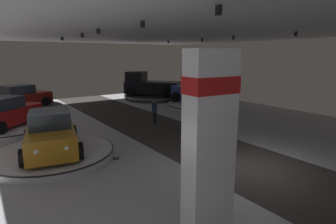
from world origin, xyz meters
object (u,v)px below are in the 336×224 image
display_platform_deep_right (153,97)px  visitor_walking_far (155,110)px  display_car_far_left (4,113)px  display_car_deep_left (21,97)px  brand_sign_pylon (209,149)px  pickup_truck_deep_right (150,86)px  display_platform_mid_left (53,154)px  display_platform_far_right (200,105)px  pickup_truck_far_right (203,93)px  display_car_mid_left (51,133)px  display_platform_deep_left (22,109)px  display_platform_far_left (7,129)px  visitor_walking_near (206,118)px

display_platform_deep_right → visitor_walking_far: size_ratio=3.57×
display_car_far_left → display_car_deep_left: bearing=74.8°
display_car_far_left → display_car_deep_left: size_ratio=0.94×
brand_sign_pylon → pickup_truck_deep_right: (10.04, 19.20, -0.99)m
display_platform_mid_left → pickup_truck_deep_right: size_ratio=0.94×
display_platform_far_right → visitor_walking_far: 6.98m
pickup_truck_far_right → display_platform_deep_right: pickup_truck_far_right is taller
display_platform_far_right → display_car_mid_left: 14.10m
display_platform_far_right → display_platform_deep_left: size_ratio=0.95×
display_platform_far_left → visitor_walking_near: visitor_walking_near is taller
pickup_truck_far_right → display_platform_deep_left: bearing=152.5°
brand_sign_pylon → display_platform_mid_left: size_ratio=0.88×
display_car_far_left → display_car_mid_left: (1.23, -5.91, 0.03)m
display_car_mid_left → visitor_walking_far: display_car_mid_left is taller
pickup_truck_far_right → display_car_deep_left: size_ratio=1.19×
display_platform_far_left → pickup_truck_deep_right: pickup_truck_deep_right is taller
visitor_walking_near → display_platform_mid_left: bearing=172.7°
display_car_far_left → display_platform_far_right: bearing=-2.3°
display_car_deep_left → visitor_walking_near: size_ratio=2.87×
display_platform_far_left → pickup_truck_deep_right: bearing=23.2°
brand_sign_pylon → display_platform_deep_right: bearing=61.6°
display_platform_far_right → display_car_mid_left: (-13.01, -5.35, 0.94)m
display_platform_deep_right → visitor_walking_near: bearing=-108.6°
pickup_truck_far_right → display_car_far_left: 14.29m
display_car_far_left → display_platform_deep_right: bearing=22.0°
display_platform_far_left → display_platform_mid_left: 6.08m
brand_sign_pylon → visitor_walking_far: (4.97, 10.22, -1.39)m
pickup_truck_far_right → display_platform_deep_left: 14.33m
display_car_mid_left → pickup_truck_deep_right: bearing=44.3°
display_platform_deep_right → display_car_deep_left: 11.67m
display_platform_far_left → visitor_walking_near: size_ratio=2.98×
display_platform_far_right → display_platform_deep_left: bearing=153.6°
visitor_walking_far → display_car_mid_left: bearing=-159.5°
pickup_truck_deep_right → display_platform_mid_left: bearing=-135.6°
display_car_mid_left → display_platform_deep_left: bearing=88.3°
display_platform_deep_right → pickup_truck_deep_right: pickup_truck_deep_right is taller
brand_sign_pylon → display_platform_far_right: bearing=49.2°
display_platform_deep_right → display_platform_far_right: bearing=-79.8°
pickup_truck_deep_right → pickup_truck_far_right: bearing=-78.7°
brand_sign_pylon → visitor_walking_near: 9.18m
display_car_far_left → display_platform_mid_left: 6.13m
display_platform_deep_left → display_car_deep_left: size_ratio=1.30×
brand_sign_pylon → display_car_far_left: (-2.93, 13.64, -1.23)m
visitor_walking_far → display_platform_far_right: bearing=24.3°
display_platform_far_left → pickup_truck_deep_right: 14.13m
display_platform_mid_left → display_car_deep_left: bearing=88.4°
pickup_truck_far_right → display_platform_mid_left: (-13.04, -5.06, -1.03)m
visitor_walking_near → display_car_mid_left: bearing=172.5°
display_platform_deep_left → display_platform_deep_right: bearing=-1.9°
display_car_deep_left → visitor_walking_far: 11.11m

